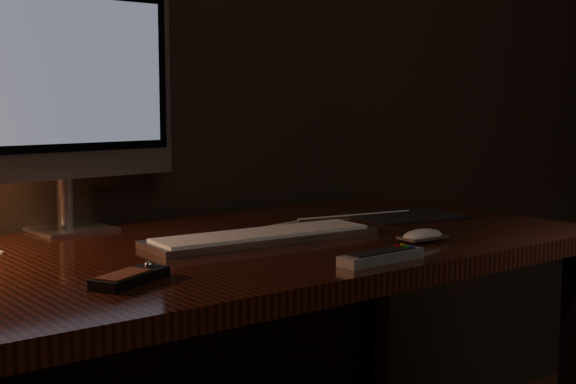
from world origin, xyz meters
TOP-DOWN VIEW (x-y plane):
  - desk at (0.00, 1.93)m, footprint 1.60×0.75m
  - monitor at (-0.15, 2.18)m, footprint 0.49×0.15m
  - keyboard at (0.11, 1.84)m, footprint 0.49×0.17m
  - mousepad at (0.57, 1.90)m, footprint 0.29×0.25m
  - mouse at (0.35, 1.63)m, footprint 0.10×0.05m
  - media_remote at (-0.27, 1.67)m, footprint 0.15×0.11m
  - tv_remote at (0.15, 1.54)m, footprint 0.18×0.05m
  - cable at (0.31, 1.95)m, footprint 0.65×0.03m

SIDE VIEW (x-z plane):
  - desk at x=0.00m, z-range 0.25..1.00m
  - mousepad at x=0.57m, z-range 0.75..0.75m
  - cable at x=0.31m, z-range 0.75..0.76m
  - keyboard at x=0.11m, z-range 0.75..0.77m
  - mouse at x=0.35m, z-range 0.75..0.77m
  - media_remote at x=-0.27m, z-range 0.75..0.77m
  - tv_remote at x=0.15m, z-range 0.75..0.77m
  - monitor at x=-0.15m, z-range 0.80..1.31m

